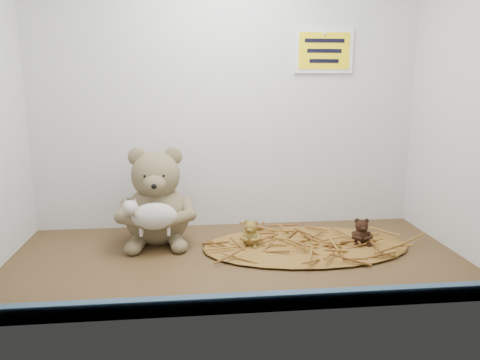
{
  "coord_description": "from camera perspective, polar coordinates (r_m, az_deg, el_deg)",
  "views": [
    {
      "loc": [
        -11.78,
        -116.15,
        46.29
      ],
      "look_at": [
        1.29,
        4.6,
        20.22
      ],
      "focal_mm": 35.0,
      "sensor_mm": 36.0,
      "label": 1
    }
  ],
  "objects": [
    {
      "name": "wall_sign",
      "position": [
        1.52,
        10.18,
        15.22
      ],
      "size": [
        16.0,
        1.2,
        11.0
      ],
      "primitive_type": "cube",
      "color": "#DDBF0B",
      "rests_on": "back_wall"
    },
    {
      "name": "mini_teddy_tan",
      "position": [
        1.31,
        1.33,
        -6.33
      ],
      "size": [
        7.49,
        7.71,
        7.31
      ],
      "primitive_type": null,
      "rotation": [
        0.0,
        0.0,
        -0.31
      ],
      "color": "brown",
      "rests_on": "straw_bed"
    },
    {
      "name": "straw_bed",
      "position": [
        1.34,
        8.04,
        -7.9
      ],
      "size": [
        58.46,
        33.94,
        1.13
      ],
      "primitive_type": "ellipsoid",
      "color": "brown",
      "rests_on": "shelf_floor"
    },
    {
      "name": "main_teddy",
      "position": [
        1.36,
        -10.15,
        -1.89
      ],
      "size": [
        22.72,
        23.94,
        27.76
      ],
      "primitive_type": null,
      "rotation": [
        0.0,
        0.0,
        0.01
      ],
      "color": "#776749",
      "rests_on": "shelf_floor"
    },
    {
      "name": "mini_teddy_brown",
      "position": [
        1.37,
        14.57,
        -5.95
      ],
      "size": [
        6.83,
        7.11,
        7.41
      ],
      "primitive_type": null,
      "rotation": [
        0.0,
        0.0,
        -0.15
      ],
      "color": "black",
      "rests_on": "straw_bed"
    },
    {
      "name": "front_rail",
      "position": [
        0.99,
        1.39,
        -14.67
      ],
      "size": [
        119.28,
        2.2,
        3.6
      ],
      "primitive_type": "cube",
      "color": "#365268",
      "rests_on": "shelf_floor"
    },
    {
      "name": "toy_lamb",
      "position": [
        1.27,
        -10.39,
        -4.38
      ],
      "size": [
        15.73,
        9.6,
        10.17
      ],
      "primitive_type": null,
      "color": "beige",
      "rests_on": "main_teddy"
    },
    {
      "name": "alcove_shell",
      "position": [
        1.26,
        -0.82,
        11.53
      ],
      "size": [
        120.4,
        60.2,
        90.4
      ],
      "color": "#462C18",
      "rests_on": "ground"
    }
  ]
}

